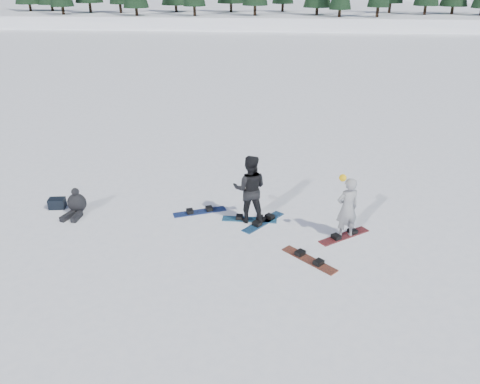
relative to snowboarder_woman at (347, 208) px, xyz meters
The scene contains 11 objects.
ground 0.95m from the snowboarder_woman, 159.43° to the right, with size 420.00×420.00×0.00m, color white.
alpine_backdrop 189.98m from the snowboarder_woman, 93.68° to the left, with size 412.50×227.00×53.20m.
snowboarder_woman is the anchor object (origin of this frame).
snowboarder_man 2.59m from the snowboarder_woman, 164.89° to the left, with size 0.92×0.72×1.89m, color black.
seated_rider 7.45m from the snowboarder_woman, behind, with size 0.61×0.93×0.75m.
gear_bag 8.18m from the snowboarder_woman, behind, with size 0.45×0.30×0.30m, color black.
snowboard_woman 0.82m from the snowboarder_woman, 30.96° to the left, with size 1.50×0.28×0.03m, color maroon.
snowboard_man 2.72m from the snowboarder_woman, 164.89° to the left, with size 1.50×0.28×0.03m, color #1A6393.
snowboard_loose_c 4.16m from the snowboarder_woman, 165.77° to the left, with size 1.50×0.28×0.03m, color navy.
snowboard_loose_b 1.74m from the snowboarder_woman, 128.26° to the right, with size 1.50×0.28×0.03m, color brown.
snowboard_loose_a 2.34m from the snowboarder_woman, 165.15° to the left, with size 1.50×0.28×0.03m, color #184F85.
Camera 1 is at (-1.30, -10.51, 6.14)m, focal length 35.00 mm.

